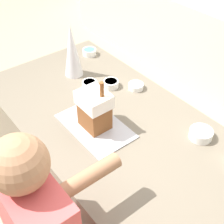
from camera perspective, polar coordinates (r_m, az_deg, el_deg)
ground_plane at (r=2.60m, az=0.20°, el=-17.54°), size 12.00×12.00×0.00m
kitchen_island at (r=2.21m, az=0.23°, el=-10.91°), size 1.87×0.95×0.96m
baking_tray at (r=1.82m, az=-3.10°, el=-2.57°), size 0.46×0.28×0.01m
gingerbread_house at (r=1.74m, az=-3.24°, el=0.50°), size 0.18×0.15×0.32m
decorative_tree at (r=2.18m, az=-7.31°, el=11.12°), size 0.13×0.13×0.38m
candy_bowl_center_rear at (r=2.49m, az=-4.16°, el=10.92°), size 0.11×0.11×0.05m
candy_bowl_near_tray_right at (r=2.12m, az=-0.20°, el=5.25°), size 0.10×0.10×0.05m
candy_bowl_beside_tree at (r=2.11m, az=4.40°, el=4.77°), size 0.10×0.10×0.04m
candy_bowl_front_corner at (r=2.12m, az=-4.10°, el=5.08°), size 0.10×0.10×0.05m
candy_bowl_near_tray_left at (r=1.81m, az=15.95°, el=-3.82°), size 0.13×0.13×0.05m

